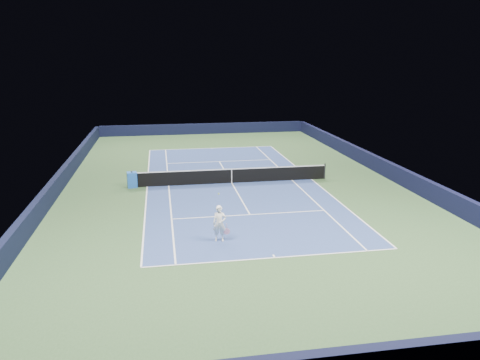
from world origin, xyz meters
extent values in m
plane|color=#304E2A|center=(0.00, 0.00, 0.00)|extent=(40.00, 40.00, 0.00)
cube|color=black|center=(0.00, 19.82, 0.55)|extent=(22.00, 0.35, 1.10)
cube|color=black|center=(10.82, 0.00, 0.55)|extent=(0.35, 40.00, 1.10)
cube|color=black|center=(-10.82, 0.00, 0.55)|extent=(0.35, 40.00, 1.10)
cube|color=navy|center=(0.00, 0.00, 0.00)|extent=(10.97, 23.77, 0.01)
cube|color=white|center=(0.00, 11.88, 0.01)|extent=(10.97, 0.08, 0.00)
cube|color=white|center=(0.00, -11.88, 0.01)|extent=(10.97, 0.08, 0.00)
cube|color=white|center=(5.49, 0.00, 0.01)|extent=(0.08, 23.77, 0.00)
cube|color=white|center=(-5.49, 0.00, 0.01)|extent=(0.08, 23.77, 0.00)
cube|color=white|center=(4.12, 0.00, 0.01)|extent=(0.08, 23.77, 0.00)
cube|color=white|center=(-4.12, 0.00, 0.01)|extent=(0.08, 23.77, 0.00)
cube|color=white|center=(0.00, 6.40, 0.01)|extent=(8.23, 0.08, 0.00)
cube|color=white|center=(0.00, -6.40, 0.01)|extent=(8.23, 0.08, 0.00)
cube|color=white|center=(0.00, 0.00, 0.01)|extent=(0.08, 12.80, 0.00)
cube|color=white|center=(0.00, 11.73, 0.01)|extent=(0.08, 0.30, 0.00)
cube|color=white|center=(0.00, -11.73, 0.01)|extent=(0.08, 0.30, 0.00)
cylinder|color=black|center=(-6.40, 0.00, 0.54)|extent=(0.10, 0.10, 1.07)
cylinder|color=black|center=(6.40, 0.00, 0.54)|extent=(0.10, 0.10, 1.07)
cube|color=black|center=(0.00, 0.00, 0.46)|extent=(12.80, 0.03, 0.91)
cube|color=white|center=(0.00, 0.00, 0.94)|extent=(12.80, 0.04, 0.06)
cube|color=white|center=(0.00, 0.00, 0.46)|extent=(0.05, 0.04, 0.91)
cube|color=blue|center=(-6.40, 0.06, 0.49)|extent=(0.67, 0.62, 0.99)
cube|color=silver|center=(-6.11, 0.06, 0.45)|extent=(0.08, 0.44, 0.44)
imported|color=white|center=(-2.04, -9.67, 0.84)|extent=(0.67, 0.51, 1.67)
cylinder|color=#CE859E|center=(-1.72, -9.72, 0.70)|extent=(0.03, 0.03, 0.28)
cylinder|color=black|center=(-1.72, -9.72, 0.46)|extent=(0.28, 0.02, 0.28)
cylinder|color=pink|center=(-1.72, -9.72, 0.46)|extent=(0.30, 0.03, 0.30)
sphere|color=#B0D12C|center=(-1.94, -8.67, 1.94)|extent=(0.07, 0.07, 0.07)
camera|label=1|loc=(-4.48, -29.37, 8.24)|focal=35.00mm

